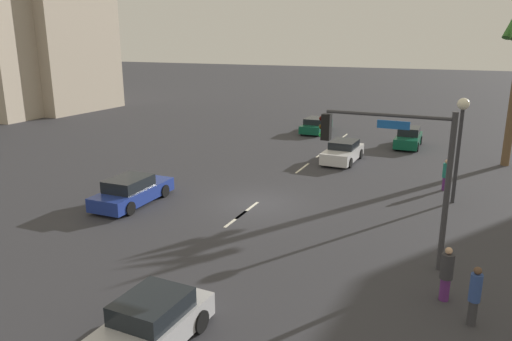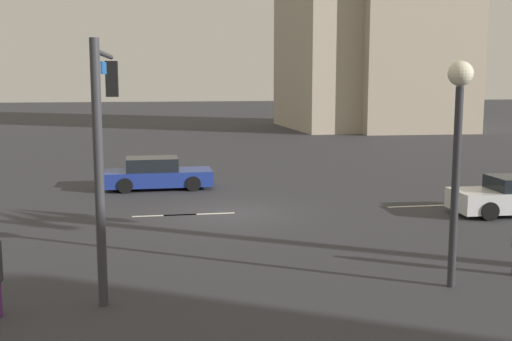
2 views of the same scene
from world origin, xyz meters
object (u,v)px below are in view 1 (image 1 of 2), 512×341
object	(u,v)px
car_0	(149,326)
car_2	(343,152)
pedestrian_2	(475,294)
car_1	(132,191)
traffic_signal	(400,160)
pedestrian_1	(446,273)
car_4	(316,125)
streetlamp	(461,129)
car_3	(408,138)
building_2	(35,23)
pedestrian_0	(445,174)

from	to	relation	value
car_0	car_2	world-z (taller)	car_0
pedestrian_2	car_1	bearing A→B (deg)	-106.93
traffic_signal	pedestrian_1	world-z (taller)	traffic_signal
car_0	pedestrian_1	xyz separation A→B (m)	(-5.63, 6.98, 0.29)
car_4	traffic_signal	size ratio (longest dim) A/B	0.81
streetlamp	car_1	bearing A→B (deg)	-65.93
car_3	pedestrian_2	xyz separation A→B (m)	(23.30, 4.50, 0.30)
car_2	car_4	xyz separation A→B (m)	(-9.00, -4.52, -0.04)
pedestrian_2	building_2	bearing A→B (deg)	-121.59
car_0	car_1	bearing A→B (deg)	-140.57
pedestrian_2	traffic_signal	bearing A→B (deg)	-140.70
car_4	streetlamp	size ratio (longest dim) A/B	0.87
car_0	car_3	size ratio (longest dim) A/B	0.98
car_4	car_0	bearing A→B (deg)	8.65
streetlamp	building_2	xyz separation A→B (m)	(-16.86, -44.51, 5.69)
car_3	pedestrian_1	world-z (taller)	pedestrian_1
car_0	traffic_signal	distance (m)	9.83
car_1	streetlamp	xyz separation A→B (m)	(-6.43, 14.39, 3.06)
car_3	pedestrian_2	world-z (taller)	pedestrian_2
car_4	car_1	bearing A→B (deg)	-7.73
car_1	building_2	bearing A→B (deg)	-127.70
car_3	traffic_signal	world-z (taller)	traffic_signal
building_2	car_4	bearing A→B (deg)	88.98
car_3	pedestrian_1	size ratio (longest dim) A/B	2.31
streetlamp	building_2	size ratio (longest dim) A/B	0.27
pedestrian_0	car_2	bearing A→B (deg)	-121.36
car_1	pedestrian_2	world-z (taller)	pedestrian_2
pedestrian_0	pedestrian_2	size ratio (longest dim) A/B	0.93
traffic_signal	pedestrian_0	size ratio (longest dim) A/B	3.33
car_4	pedestrian_0	world-z (taller)	pedestrian_0
car_1	traffic_signal	size ratio (longest dim) A/B	0.83
car_0	car_4	bearing A→B (deg)	-171.35
car_2	traffic_signal	distance (m)	15.01
car_3	car_4	size ratio (longest dim) A/B	0.91
car_2	building_2	world-z (taller)	building_2
pedestrian_2	building_2	distance (m)	54.01
car_1	car_3	size ratio (longest dim) A/B	1.12
streetlamp	pedestrian_2	xyz separation A→B (m)	(11.09, 0.92, -2.74)
car_3	traffic_signal	xyz separation A→B (m)	(20.00, 1.81, 3.14)
traffic_signal	streetlamp	size ratio (longest dim) A/B	1.08
car_4	streetlamp	bearing A→B (deg)	37.61
car_3	car_0	bearing A→B (deg)	-6.72
traffic_signal	streetlamp	distance (m)	8.00
pedestrian_1	pedestrian_2	distance (m)	1.38
car_3	streetlamp	xyz separation A→B (m)	(12.21, 3.58, 3.04)
car_1	building_2	size ratio (longest dim) A/B	0.25
pedestrian_2	pedestrian_0	bearing A→B (deg)	-173.78
car_3	pedestrian_0	bearing A→B (deg)	16.75
car_1	pedestrian_1	bearing A→B (deg)	76.31
car_4	pedestrian_1	distance (m)	27.47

